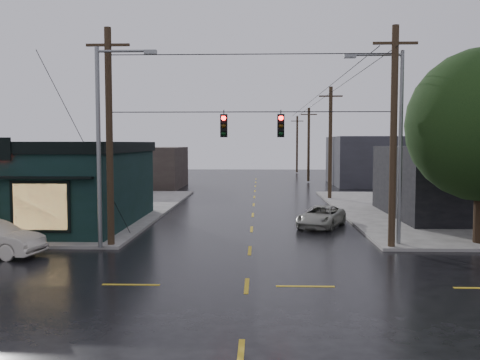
{
  "coord_description": "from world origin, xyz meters",
  "views": [
    {
      "loc": [
        0.41,
        -17.99,
        4.9
      ],
      "look_at": [
        -0.42,
        5.4,
        3.26
      ],
      "focal_mm": 40.0,
      "sensor_mm": 36.0,
      "label": 1
    }
  ],
  "objects": [
    {
      "name": "ground_plane",
      "position": [
        0.0,
        0.0,
        0.0
      ],
      "size": [
        160.0,
        160.0,
        0.0
      ],
      "primitive_type": "plane",
      "color": "black"
    },
    {
      "name": "utility_pole_nw",
      "position": [
        -6.5,
        6.5,
        0.0
      ],
      "size": [
        2.0,
        0.32,
        10.15
      ],
      "primitive_type": null,
      "color": "black",
      "rests_on": "ground"
    },
    {
      "name": "utility_pole_ne",
      "position": [
        6.5,
        6.5,
        0.0
      ],
      "size": [
        2.0,
        0.32,
        10.15
      ],
      "primitive_type": null,
      "color": "black",
      "rests_on": "ground"
    },
    {
      "name": "utility_pole_far_a",
      "position": [
        6.5,
        28.0,
        0.0
      ],
      "size": [
        2.0,
        0.32,
        9.65
      ],
      "primitive_type": null,
      "color": "black",
      "rests_on": "ground"
    },
    {
      "name": "utility_pole_far_b",
      "position": [
        6.5,
        48.0,
        0.0
      ],
      "size": [
        2.0,
        0.32,
        9.15
      ],
      "primitive_type": null,
      "color": "black",
      "rests_on": "ground"
    },
    {
      "name": "utility_pole_far_c",
      "position": [
        6.5,
        68.0,
        0.0
      ],
      "size": [
        2.0,
        0.32,
        9.15
      ],
      "primitive_type": null,
      "color": "black",
      "rests_on": "ground"
    },
    {
      "name": "span_signal_assembly",
      "position": [
        0.1,
        6.5,
        5.7
      ],
      "size": [
        13.0,
        0.48,
        1.23
      ],
      "color": "black",
      "rests_on": "ground"
    },
    {
      "name": "streetlight_nw",
      "position": [
        -6.8,
        5.8,
        0.0
      ],
      "size": [
        5.4,
        0.3,
        9.15
      ],
      "primitive_type": null,
      "color": "slate",
      "rests_on": "ground"
    },
    {
      "name": "streetlight_ne",
      "position": [
        7.0,
        7.2,
        0.0
      ],
      "size": [
        5.4,
        0.3,
        9.15
      ],
      "primitive_type": null,
      "color": "slate",
      "rests_on": "ground"
    },
    {
      "name": "bg_building_west",
      "position": [
        -14.0,
        40.0,
        2.2
      ],
      "size": [
        12.0,
        10.0,
        4.4
      ],
      "primitive_type": "cube",
      "color": "#302523",
      "rests_on": "ground"
    },
    {
      "name": "bg_building_east",
      "position": [
        16.0,
        45.0,
        2.8
      ],
      "size": [
        14.0,
        12.0,
        5.6
      ],
      "primitive_type": "cube",
      "color": "#2B2C31",
      "rests_on": "ground"
    },
    {
      "name": "suv_silver",
      "position": [
        4.03,
        12.94,
        0.61
      ],
      "size": [
        3.57,
        4.87,
        1.23
      ],
      "primitive_type": "imported",
      "rotation": [
        0.0,
        0.0,
        -0.39
      ],
      "color": "#9A9A8E",
      "rests_on": "ground"
    }
  ]
}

